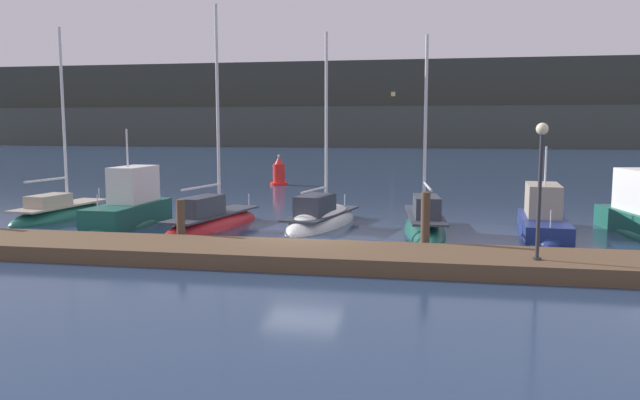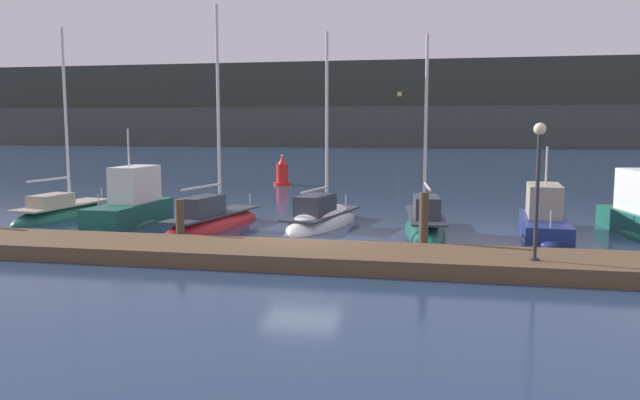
# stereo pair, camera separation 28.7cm
# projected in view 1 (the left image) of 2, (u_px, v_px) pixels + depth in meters

# --- Properties ---
(ground_plane) EXTENTS (400.00, 400.00, 0.00)m
(ground_plane) POSITION_uv_depth(u_px,v_px,m) (303.00, 247.00, 20.62)
(ground_plane) COLOR navy
(dock) EXTENTS (33.48, 2.80, 0.45)m
(dock) POSITION_uv_depth(u_px,v_px,m) (286.00, 254.00, 18.36)
(dock) COLOR brown
(dock) RESTS_ON ground
(mooring_pile_1) EXTENTS (0.28, 0.28, 1.57)m
(mooring_pile_1) POSITION_uv_depth(u_px,v_px,m) (181.00, 223.00, 20.63)
(mooring_pile_1) COLOR #4C3D2D
(mooring_pile_1) RESTS_ON ground
(mooring_pile_2) EXTENTS (0.28, 0.28, 1.98)m
(mooring_pile_2) POSITION_uv_depth(u_px,v_px,m) (425.00, 224.00, 19.15)
(mooring_pile_2) COLOR #4C3D2D
(mooring_pile_2) RESTS_ON ground
(sailboat_berth_1) EXTENTS (2.33, 5.92, 8.75)m
(sailboat_berth_1) POSITION_uv_depth(u_px,v_px,m) (60.00, 215.00, 26.99)
(sailboat_berth_1) COLOR #195647
(sailboat_berth_1) RESTS_ON ground
(motorboat_berth_2) EXTENTS (1.93, 5.15, 4.38)m
(motorboat_berth_2) POSITION_uv_depth(u_px,v_px,m) (130.00, 213.00, 25.16)
(motorboat_berth_2) COLOR #195647
(motorboat_berth_2) RESTS_ON ground
(sailboat_berth_3) EXTENTS (2.70, 6.58, 9.23)m
(sailboat_berth_3) POSITION_uv_depth(u_px,v_px,m) (212.00, 224.00, 24.29)
(sailboat_berth_3) COLOR red
(sailboat_berth_3) RESTS_ON ground
(sailboat_berth_4) EXTENTS (2.92, 6.22, 8.49)m
(sailboat_berth_4) POSITION_uv_depth(u_px,v_px,m) (321.00, 222.00, 25.09)
(sailboat_berth_4) COLOR white
(sailboat_berth_4) RESTS_ON ground
(sailboat_berth_5) EXTENTS (2.06, 6.24, 7.94)m
(sailboat_berth_5) POSITION_uv_depth(u_px,v_px,m) (425.00, 227.00, 23.46)
(sailboat_berth_5) COLOR #195647
(sailboat_berth_5) RESTS_ON ground
(motorboat_berth_6) EXTENTS (2.11, 5.74, 3.79)m
(motorboat_berth_6) POSITION_uv_depth(u_px,v_px,m) (543.00, 225.00, 23.32)
(motorboat_berth_6) COLOR navy
(motorboat_berth_6) RESTS_ON ground
(channel_buoy) EXTENTS (1.19, 1.19, 2.03)m
(channel_buoy) POSITION_uv_depth(u_px,v_px,m) (279.00, 174.00, 41.87)
(channel_buoy) COLOR red
(channel_buoy) RESTS_ON ground
(dock_lamppost) EXTENTS (0.32, 0.32, 3.63)m
(dock_lamppost) POSITION_uv_depth(u_px,v_px,m) (541.00, 168.00, 16.31)
(dock_lamppost) COLOR #2D2D33
(dock_lamppost) RESTS_ON dock
(hillside_backdrop) EXTENTS (240.00, 23.00, 16.11)m
(hillside_backdrop) POSITION_uv_depth(u_px,v_px,m) (405.00, 108.00, 122.80)
(hillside_backdrop) COLOR #333833
(hillside_backdrop) RESTS_ON ground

